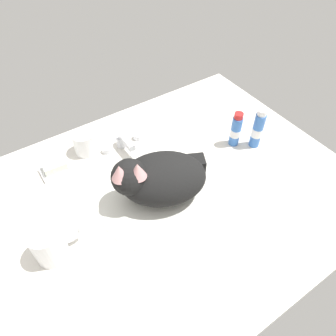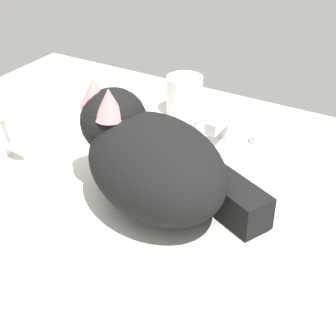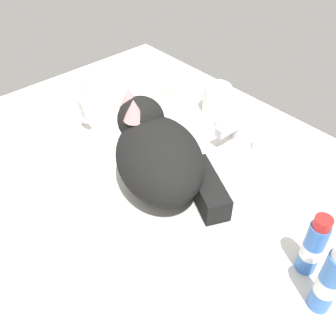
% 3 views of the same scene
% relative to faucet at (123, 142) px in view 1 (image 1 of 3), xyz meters
% --- Properties ---
extents(ground_plane, '(1.10, 0.83, 0.03)m').
position_rel_faucet_xyz_m(ground_plane, '(0.00, -0.24, -0.04)').
color(ground_plane, silver).
extents(sink_basin, '(0.38, 0.38, 0.01)m').
position_rel_faucet_xyz_m(sink_basin, '(0.00, -0.24, -0.02)').
color(sink_basin, silver).
rests_on(sink_basin, ground_plane).
extents(faucet, '(0.14, 0.10, 0.06)m').
position_rel_faucet_xyz_m(faucet, '(0.00, 0.00, 0.00)').
color(faucet, silver).
rests_on(faucet, ground_plane).
extents(cat, '(0.31, 0.25, 0.16)m').
position_rel_faucet_xyz_m(cat, '(-0.01, -0.23, 0.05)').
color(cat, black).
rests_on(cat, sink_basin).
extents(coffee_mug, '(0.12, 0.08, 0.10)m').
position_rel_faucet_xyz_m(coffee_mug, '(-0.32, -0.24, 0.02)').
color(coffee_mug, white).
rests_on(coffee_mug, ground_plane).
extents(rinse_cup, '(0.07, 0.07, 0.07)m').
position_rel_faucet_xyz_m(rinse_cup, '(-0.11, 0.05, 0.01)').
color(rinse_cup, white).
rests_on(rinse_cup, ground_plane).
extents(soap_dish, '(0.09, 0.06, 0.01)m').
position_rel_faucet_xyz_m(soap_dish, '(-0.22, 0.02, -0.02)').
color(soap_dish, white).
rests_on(soap_dish, ground_plane).
extents(soap_bar, '(0.07, 0.05, 0.02)m').
position_rel_faucet_xyz_m(soap_bar, '(-0.22, 0.02, 0.00)').
color(soap_bar, silver).
rests_on(soap_bar, soap_dish).
extents(toothpaste_bottle, '(0.03, 0.03, 0.12)m').
position_rel_faucet_xyz_m(toothpaste_bottle, '(0.31, -0.18, 0.03)').
color(toothpaste_bottle, '#3870C6').
rests_on(toothpaste_bottle, ground_plane).
extents(mouthwash_bottle, '(0.03, 0.03, 0.14)m').
position_rel_faucet_xyz_m(mouthwash_bottle, '(0.36, -0.23, 0.04)').
color(mouthwash_bottle, '#3870C6').
rests_on(mouthwash_bottle, ground_plane).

